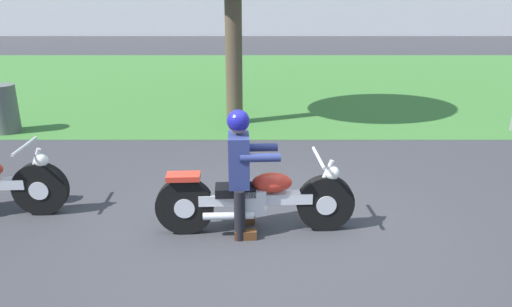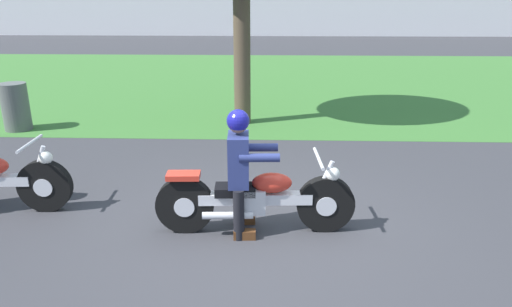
{
  "view_description": "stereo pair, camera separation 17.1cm",
  "coord_description": "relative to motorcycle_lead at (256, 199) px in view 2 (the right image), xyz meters",
  "views": [
    {
      "loc": [
        -0.11,
        -4.75,
        2.55
      ],
      "look_at": [
        -0.11,
        0.19,
        0.85
      ],
      "focal_mm": 33.09,
      "sensor_mm": 36.0,
      "label": 1
    },
    {
      "loc": [
        0.06,
        -4.75,
        2.55
      ],
      "look_at": [
        -0.11,
        0.19,
        0.85
      ],
      "focal_mm": 33.09,
      "sensor_mm": 36.0,
      "label": 2
    }
  ],
  "objects": [
    {
      "name": "ground",
      "position": [
        0.11,
        0.01,
        -0.39
      ],
      "size": [
        120.0,
        120.0,
        0.0
      ],
      "primitive_type": "plane",
      "color": "#38383D"
    },
    {
      "name": "grass_verge",
      "position": [
        0.11,
        9.43,
        -0.39
      ],
      "size": [
        60.0,
        12.0,
        0.01
      ],
      "primitive_type": "cube",
      "color": "#3D7533",
      "rests_on": "ground"
    },
    {
      "name": "motorcycle_lead",
      "position": [
        0.0,
        0.0,
        0.0
      ],
      "size": [
        2.2,
        0.66,
        0.88
      ],
      "rotation": [
        0.0,
        0.0,
        0.05
      ],
      "color": "black",
      "rests_on": "ground"
    },
    {
      "name": "rider_lead",
      "position": [
        -0.17,
        -0.01,
        0.43
      ],
      "size": [
        0.56,
        0.48,
        1.4
      ],
      "rotation": [
        0.0,
        0.0,
        0.05
      ],
      "color": "black",
      "rests_on": "ground"
    },
    {
      "name": "trash_can",
      "position": [
        -4.77,
        3.94,
        0.06
      ],
      "size": [
        0.5,
        0.5,
        0.91
      ],
      "primitive_type": "cylinder",
      "color": "#595E5B",
      "rests_on": "ground"
    }
  ]
}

